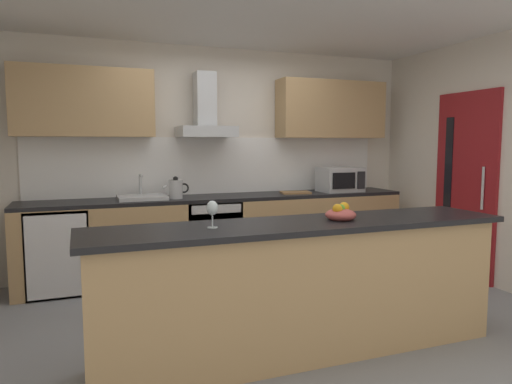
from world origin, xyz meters
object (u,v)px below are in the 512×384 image
(microwave, at_px, (340,179))
(kettle, at_px, (176,189))
(chopping_board, at_px, (296,193))
(sink, at_px, (142,197))
(oven, at_px, (210,236))
(wine_glass, at_px, (212,209))
(range_hood, at_px, (206,117))
(refrigerator, at_px, (58,250))
(fruit_bowl, at_px, (341,214))

(microwave, bearing_deg, kettle, -179.84)
(kettle, distance_m, chopping_board, 1.43)
(sink, height_order, chopping_board, sink)
(oven, bearing_deg, wine_glass, -104.69)
(kettle, relative_size, wine_glass, 1.62)
(sink, distance_m, chopping_board, 1.78)
(kettle, height_order, chopping_board, kettle)
(range_hood, bearing_deg, chopping_board, -8.32)
(microwave, relative_size, sink, 1.00)
(range_hood, distance_m, chopping_board, 1.37)
(refrigerator, xyz_separation_m, sink, (0.84, 0.01, 0.50))
(oven, relative_size, sink, 1.60)
(oven, xyz_separation_m, kettle, (-0.38, -0.03, 0.55))
(microwave, xyz_separation_m, sink, (-2.38, 0.04, -0.12))
(refrigerator, bearing_deg, kettle, -1.49)
(oven, xyz_separation_m, microwave, (1.65, -0.03, 0.59))
(kettle, xyz_separation_m, wine_glass, (-0.17, -2.09, 0.07))
(oven, height_order, refrigerator, oven)
(refrigerator, height_order, chopping_board, chopping_board)
(sink, bearing_deg, kettle, -7.25)
(fruit_bowl, bearing_deg, microwave, 59.06)
(refrigerator, distance_m, wine_glass, 2.43)
(refrigerator, distance_m, sink, 0.98)
(range_hood, bearing_deg, refrigerator, -175.18)
(oven, relative_size, wine_glass, 4.50)
(sink, bearing_deg, microwave, -0.93)
(refrigerator, xyz_separation_m, wine_glass, (1.01, -2.12, 0.65))
(sink, bearing_deg, chopping_board, -1.12)
(sink, relative_size, range_hood, 0.69)
(wine_glass, bearing_deg, chopping_board, 52.58)
(microwave, bearing_deg, refrigerator, 179.55)
(microwave, bearing_deg, range_hood, 174.55)
(refrigerator, relative_size, wine_glass, 4.78)
(refrigerator, relative_size, microwave, 1.70)
(microwave, bearing_deg, oven, 179.03)
(sink, bearing_deg, fruit_bowl, -62.44)
(microwave, distance_m, fruit_bowl, 2.46)
(range_hood, bearing_deg, microwave, -5.45)
(oven, xyz_separation_m, fruit_bowl, (0.39, -2.13, 0.53))
(oven, height_order, fruit_bowl, fruit_bowl)
(refrigerator, xyz_separation_m, fruit_bowl, (1.96, -2.13, 0.57))
(wine_glass, xyz_separation_m, fruit_bowl, (0.94, -0.02, -0.08))
(range_hood, bearing_deg, kettle, -156.80)
(sink, distance_m, kettle, 0.36)
(range_hood, distance_m, fruit_bowl, 2.43)
(oven, bearing_deg, sink, 179.14)
(oven, bearing_deg, chopping_board, -1.30)
(microwave, bearing_deg, chopping_board, 179.60)
(microwave, relative_size, wine_glass, 2.81)
(microwave, xyz_separation_m, wine_glass, (-2.21, -2.09, 0.02))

